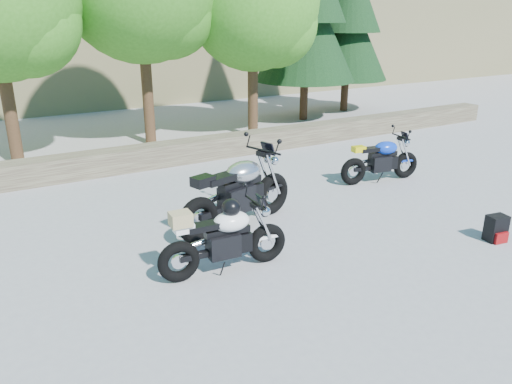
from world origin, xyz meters
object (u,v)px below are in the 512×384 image
backpack (496,229)px  blue_bike (381,160)px  white_bike (224,237)px  silver_bike (238,193)px

backpack → blue_bike: bearing=89.6°
white_bike → blue_bike: size_ratio=1.00×
silver_bike → blue_bike: silver_bike is taller
silver_bike → blue_bike: size_ratio=1.27×
silver_bike → blue_bike: bearing=-6.4°
white_bike → backpack: (3.99, -1.22, -0.30)m
silver_bike → white_bike: 1.49m
silver_bike → blue_bike: (3.64, 0.61, -0.13)m
silver_bike → white_bike: size_ratio=1.27×
blue_bike → backpack: (-0.52, -3.04, -0.25)m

